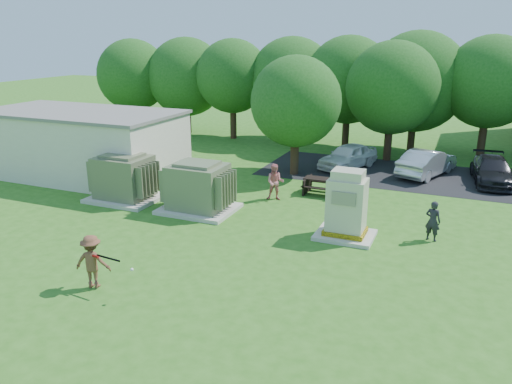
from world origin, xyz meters
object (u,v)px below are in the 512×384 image
at_px(generator_cabinet, 346,208).
at_px(person_by_generator, 433,221).
at_px(transformer_right, 198,188).
at_px(car_white, 348,156).
at_px(car_dark, 492,171).
at_px(person_at_picnic, 275,182).
at_px(transformer_left, 124,179).
at_px(batter, 92,261).
at_px(car_silver_a, 427,163).
at_px(picnic_table, 323,184).

distance_m(generator_cabinet, person_by_generator, 3.05).
height_order(transformer_right, generator_cabinet, generator_cabinet).
distance_m(car_white, car_dark, 7.19).
relative_size(person_at_picnic, car_white, 0.41).
bearing_deg(person_at_picnic, transformer_left, -172.64).
distance_m(batter, person_at_picnic, 9.73).
height_order(generator_cabinet, car_dark, generator_cabinet).
height_order(transformer_left, transformer_right, same).
xyz_separation_m(batter, car_dark, (10.86, 16.19, -0.17)).
relative_size(transformer_left, batter, 1.88).
distance_m(transformer_left, person_at_picnic, 6.64).
height_order(person_by_generator, car_dark, person_by_generator).
distance_m(person_at_picnic, car_white, 6.93).
distance_m(car_white, car_silver_a, 4.11).
xyz_separation_m(person_by_generator, person_at_picnic, (-6.74, 2.11, 0.08)).
bearing_deg(transformer_left, person_by_generator, 2.05).
relative_size(person_by_generator, car_silver_a, 0.35).
relative_size(car_white, car_silver_a, 0.93).
height_order(generator_cabinet, person_at_picnic, generator_cabinet).
height_order(transformer_left, car_white, transformer_left).
bearing_deg(car_white, transformer_right, -90.87).
relative_size(person_by_generator, car_dark, 0.34).
relative_size(transformer_left, generator_cabinet, 1.20).
xyz_separation_m(transformer_right, car_silver_a, (8.22, 9.36, -0.28)).
bearing_deg(car_white, person_at_picnic, -81.14).
bearing_deg(generator_cabinet, car_silver_a, 78.76).
bearing_deg(picnic_table, person_by_generator, -36.64).
bearing_deg(generator_cabinet, car_dark, 62.48).
height_order(transformer_left, person_at_picnic, transformer_left).
bearing_deg(car_white, car_silver_a, 23.96).
distance_m(transformer_right, car_dark, 14.60).
relative_size(generator_cabinet, car_dark, 0.58).
relative_size(transformer_right, person_by_generator, 2.04).
bearing_deg(generator_cabinet, car_white, 102.53).
xyz_separation_m(car_white, car_dark, (7.19, -0.06, -0.04)).
xyz_separation_m(transformer_left, transformer_right, (3.70, 0.00, 0.00)).
relative_size(transformer_left, car_white, 0.76).
bearing_deg(batter, person_by_generator, -155.46).
bearing_deg(car_white, picnic_table, -66.57).
distance_m(transformer_left, car_dark, 17.62).
bearing_deg(picnic_table, car_dark, 35.20).
height_order(person_by_generator, person_at_picnic, person_at_picnic).
bearing_deg(batter, car_white, -118.54).
bearing_deg(batter, person_at_picnic, -117.55).
bearing_deg(transformer_right, transformer_left, 180.00).
relative_size(transformer_right, car_white, 0.76).
bearing_deg(car_silver_a, batter, 84.80).
height_order(person_at_picnic, car_dark, person_at_picnic).
bearing_deg(transformer_right, car_white, 66.15).
height_order(car_silver_a, car_dark, car_silver_a).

